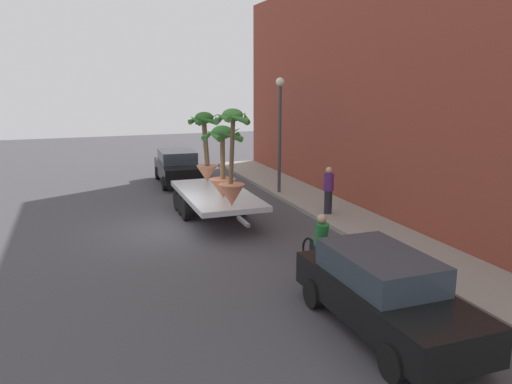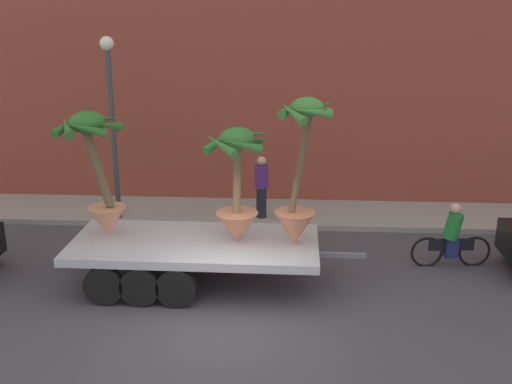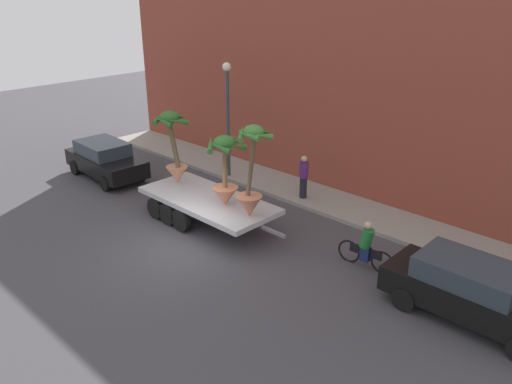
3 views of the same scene
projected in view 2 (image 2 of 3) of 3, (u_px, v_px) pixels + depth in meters
The scene contains 10 objects.
ground_plane at pixel (225, 325), 11.25m from camera, with size 60.00×60.00×0.00m, color #423F44.
sidewalk at pixel (248, 213), 17.03m from camera, with size 24.00×2.20×0.15m, color gray.
building_facade at pixel (252, 49), 17.32m from camera, with size 24.00×1.20×8.98m, color brown.
flatbed_trailer at pixel (183, 250), 12.75m from camera, with size 6.21×2.37×0.98m.
potted_palm_rear at pixel (300, 184), 12.07m from camera, with size 1.20×1.21×3.06m.
potted_palm_middle at pixel (98, 174), 12.53m from camera, with size 1.41×1.32×2.70m.
potted_palm_front at pixel (237, 189), 12.27m from camera, with size 1.42×1.46×2.44m.
cyclist at pixel (452, 238), 13.61m from camera, with size 1.84×0.38×1.54m.
pedestrian_near_gate at pixel (261, 186), 16.23m from camera, with size 0.36×0.36×1.71m.
street_lamp at pixel (111, 106), 15.53m from camera, with size 0.36×0.36×4.83m.
Camera 2 is at (1.19, -9.92, 5.77)m, focal length 42.16 mm.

